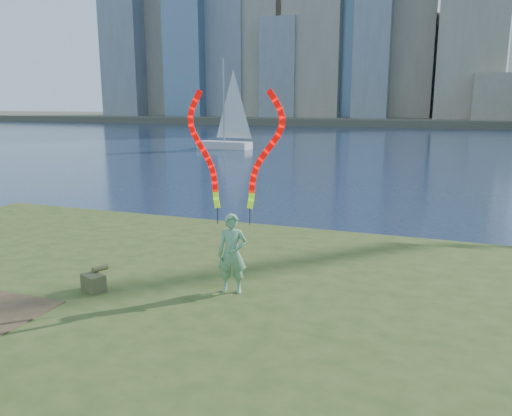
% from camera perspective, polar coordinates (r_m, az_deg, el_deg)
% --- Properties ---
extents(ground, '(320.00, 320.00, 0.00)m').
position_cam_1_polar(ground, '(10.35, -11.75, -11.59)').
color(ground, '#1B2844').
rests_on(ground, ground).
extents(grassy_knoll, '(20.00, 18.00, 0.80)m').
position_cam_1_polar(grassy_knoll, '(8.55, -20.21, -14.91)').
color(grassy_knoll, '#384719').
rests_on(grassy_knoll, ground).
extents(far_shore, '(320.00, 40.00, 1.20)m').
position_cam_1_polar(far_shore, '(103.19, 17.46, 9.58)').
color(far_shore, '#514C3B').
rests_on(far_shore, ground).
extents(woman_with_ribbons, '(1.91, 0.59, 3.82)m').
position_cam_1_polar(woman_with_ribbons, '(8.60, -2.71, -0.34)').
color(woman_with_ribbons, '#1D7C28').
rests_on(woman_with_ribbons, grassy_knoll).
extents(canvas_bag, '(0.50, 0.57, 0.40)m').
position_cam_1_polar(canvas_bag, '(9.44, -18.03, -8.01)').
color(canvas_bag, '#4F4D2A').
rests_on(canvas_bag, grassy_knoll).
extents(sailboat, '(5.22, 2.02, 7.84)m').
position_cam_1_polar(sailboat, '(44.59, -3.37, 8.50)').
color(sailboat, beige).
rests_on(sailboat, ground).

